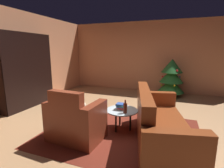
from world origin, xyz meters
The scene contains 11 objects.
ground_plane centered at (0.00, 0.00, 0.00)m, with size 8.14×8.14×0.00m, color #A97C53.
wall_back centered at (0.00, 3.42, 1.33)m, with size 6.29×0.06×2.65m, color tan.
wall_left centered at (-3.11, 0.00, 1.33)m, with size 0.06×6.90×2.65m, color tan.
area_rug centered at (0.05, -0.31, 0.00)m, with size 2.92×2.30×0.01m, color #5F2014.
bookshelf_unit centered at (-2.88, 0.41, 0.99)m, with size 0.33×1.63×2.04m.
armchair_red centered at (-0.63, -0.83, 0.34)m, with size 0.96×0.71×0.94m.
couch_red centered at (0.77, -0.44, 0.31)m, with size 1.23×2.14×0.92m.
coffee_table centered at (0.03, -0.17, 0.37)m, with size 0.63×0.63×0.42m.
book_stack_on_table centered at (0.01, -0.16, 0.48)m, with size 0.21×0.17×0.12m.
bottle_on_table centered at (0.13, -0.31, 0.52)m, with size 0.07×0.07×0.25m.
decorated_tree centered at (0.87, 2.85, 0.67)m, with size 0.89×0.89×1.29m.
Camera 1 is at (0.95, -3.24, 1.58)m, focal length 27.19 mm.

